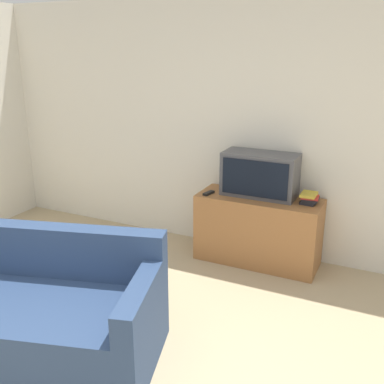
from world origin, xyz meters
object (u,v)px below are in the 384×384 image
(book_stack, at_px, (310,198))
(remote_on_stand, at_px, (209,193))
(tv_stand, at_px, (258,230))
(couch, at_px, (8,314))
(television, at_px, (260,174))

(book_stack, height_order, remote_on_stand, book_stack)
(remote_on_stand, bearing_deg, tv_stand, 13.74)
(tv_stand, relative_size, remote_on_stand, 8.07)
(couch, xyz_separation_m, book_stack, (1.65, 2.17, 0.45))
(tv_stand, bearing_deg, couch, -118.75)
(tv_stand, xyz_separation_m, couch, (-1.17, -2.14, -0.05))
(book_stack, bearing_deg, couch, -127.23)
(television, xyz_separation_m, remote_on_stand, (-0.47, -0.19, -0.20))
(couch, height_order, remote_on_stand, couch)
(tv_stand, bearing_deg, remote_on_stand, -166.26)
(television, bearing_deg, tv_stand, -67.35)
(couch, relative_size, remote_on_stand, 15.36)
(couch, distance_m, remote_on_stand, 2.16)
(television, xyz_separation_m, book_stack, (0.51, -0.03, -0.16))
(television, relative_size, couch, 0.31)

